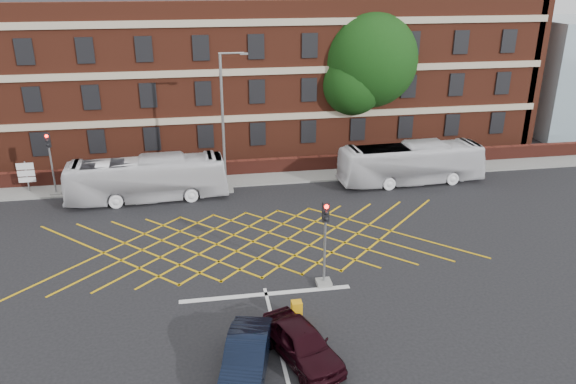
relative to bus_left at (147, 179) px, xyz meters
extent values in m
plane|color=black|center=(6.05, -9.29, -1.44)|extent=(120.00, 120.00, 0.00)
cube|color=#5B2517|center=(6.05, 12.71, 4.56)|extent=(50.00, 12.00, 12.00)
cube|color=#B7A88C|center=(6.05, 6.63, 5.56)|extent=(50.00, 0.18, 0.50)
cube|color=black|center=(6.05, 6.65, 4.06)|extent=(1.20, 0.14, 1.80)
cube|color=#511D15|center=(6.05, 3.71, -0.89)|extent=(56.00, 0.50, 1.10)
cube|color=slate|center=(6.05, 2.71, -1.38)|extent=(60.00, 3.00, 0.12)
cube|color=#CC990C|center=(6.05, -7.29, -1.43)|extent=(8.22, 8.22, 0.02)
cube|color=silver|center=(6.05, -12.79, -1.43)|extent=(8.00, 0.30, 0.02)
imported|color=silver|center=(0.00, 0.00, 0.00)|extent=(10.41, 2.89, 2.87)
imported|color=silver|center=(18.04, 0.09, -0.01)|extent=(10.35, 2.80, 2.86)
imported|color=black|center=(4.62, -18.04, -0.72)|extent=(2.52, 4.58, 1.43)
imported|color=black|center=(6.80, -17.61, -0.70)|extent=(3.11, 4.63, 1.46)
cylinder|color=black|center=(17.06, 7.70, 1.57)|extent=(0.90, 0.90, 6.01)
sphere|color=black|center=(17.06, 7.70, 6.08)|extent=(7.53, 7.53, 7.53)
sphere|color=black|center=(15.56, 6.90, 4.38)|extent=(4.89, 4.89, 4.89)
sphere|color=black|center=(18.56, 8.50, 4.78)|extent=(4.52, 4.52, 4.52)
cube|color=slate|center=(8.89, -12.39, -1.34)|extent=(0.70, 0.70, 0.20)
cylinder|color=gray|center=(8.89, -12.39, 0.31)|extent=(0.12, 0.12, 3.50)
cube|color=black|center=(8.89, -12.39, 2.36)|extent=(0.30, 0.25, 0.95)
sphere|color=#FF0C05|center=(8.89, -12.53, 2.68)|extent=(0.20, 0.20, 0.20)
cube|color=slate|center=(-6.16, 1.84, -1.34)|extent=(0.70, 0.70, 0.20)
cylinder|color=gray|center=(-6.16, 1.84, 0.31)|extent=(0.12, 0.12, 3.50)
cube|color=black|center=(-6.16, 1.84, 2.36)|extent=(0.30, 0.25, 0.95)
sphere|color=#FF0C05|center=(-6.16, 1.70, 2.68)|extent=(0.20, 0.20, 0.20)
cube|color=slate|center=(5.08, 0.68, -1.34)|extent=(1.00, 1.00, 0.20)
cylinder|color=gray|center=(5.08, 0.68, 3.16)|extent=(0.18, 0.18, 9.19)
cylinder|color=gray|center=(5.78, 0.68, 7.76)|extent=(1.60, 0.12, 0.12)
cube|color=gray|center=(6.58, 0.68, 7.71)|extent=(0.50, 0.20, 0.12)
cylinder|color=gray|center=(-8.03, 2.60, -0.34)|extent=(0.10, 0.10, 2.20)
cube|color=silver|center=(-8.03, 2.52, 0.46)|extent=(1.10, 0.06, 0.45)
cube|color=silver|center=(-8.03, 2.52, -0.04)|extent=(1.10, 0.06, 0.40)
cube|color=silver|center=(-8.03, 2.52, -0.49)|extent=(1.10, 0.06, 0.35)
cube|color=orange|center=(7.05, -15.15, -0.94)|extent=(0.44, 0.41, 0.98)
camera|label=1|loc=(3.26, -35.12, 12.65)|focal=35.00mm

